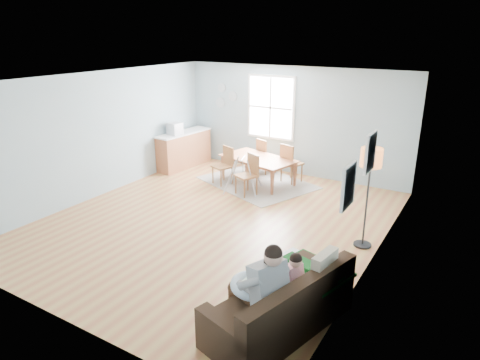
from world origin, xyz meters
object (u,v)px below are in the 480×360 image
Objects in this scene: father at (260,285)px; chair_se at (249,172)px; counter at (184,149)px; chair_nw at (264,154)px; chair_sw at (225,163)px; chair_ne at (290,161)px; floor_lamp at (371,166)px; toddler at (289,274)px; sofa at (283,309)px; baby_swing at (243,176)px; dining_table at (257,170)px; monitor at (175,129)px; storage_cube at (295,274)px.

chair_se is (-2.47, 4.05, -0.17)m from father.
chair_nw is at bearing 15.74° from counter.
chair_se is at bearing -20.71° from chair_sw.
chair_sw is at bearing -147.10° from chair_ne.
floor_lamp is at bearing 81.66° from father.
floor_lamp is at bearing -21.23° from chair_sw.
sofa is at bearing -83.65° from toddler.
baby_swing is (-2.70, 4.15, -0.34)m from father.
toddler is at bearing -42.80° from dining_table.
father is 0.76× the size of floor_lamp.
toddler is at bearing 68.66° from father.
monitor reaches higher than chair_sw.
father is at bearing -58.62° from chair_se.
chair_se is at bearing -19.48° from counter.
floor_lamp is (0.24, 2.68, 1.15)m from sofa.
floor_lamp reaches higher than chair_nw.
father is 2.31× the size of storage_cube.
chair_sw is at bearing 130.39° from sofa.
floor_lamp is 1.88× the size of chair_se.
monitor is at bearing 171.59° from chair_sw.
chair_se is 1.25m from chair_ne.
sofa and baby_swing have the same top height.
monitor is (-5.46, 1.71, -0.33)m from floor_lamp.
father reaches higher than sofa.
dining_table is at bearing 105.43° from chair_se.
dining_table is 0.80m from chair_sw.
counter is 4.75× the size of monitor.
chair_sw is (-3.50, 3.94, -0.16)m from toddler.
floor_lamp reaches higher than dining_table.
storage_cube is 0.32× the size of dining_table.
father is 1.45× the size of chair_sw.
monitor is at bearing 167.33° from chair_se.
dining_table is 0.81m from chair_ne.
sofa is 7.03m from counter.
dining_table is 1.86× the size of chair_ne.
sofa is 6.88m from monitor.
toddler is 5.27m from chair_ne.
chair_nw is (-3.08, 5.32, 0.23)m from sofa.
floor_lamp is 5.73m from monitor.
chair_se is (0.86, -0.32, 0.01)m from chair_sw.
chair_sw is 1.55m from chair_ne.
storage_cube is at bearing -37.80° from counter.
dining_table is 2.49m from monitor.
chair_ne reaches higher than sofa.
sofa is 3.75× the size of storage_cube.
chair_ne is 3.11m from monitor.
father is at bearing -88.37° from storage_cube.
chair_nw is (-0.20, 0.75, 0.20)m from dining_table.
baby_swing is at bearing -19.11° from counter.
floor_lamp is at bearing -21.39° from chair_se.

